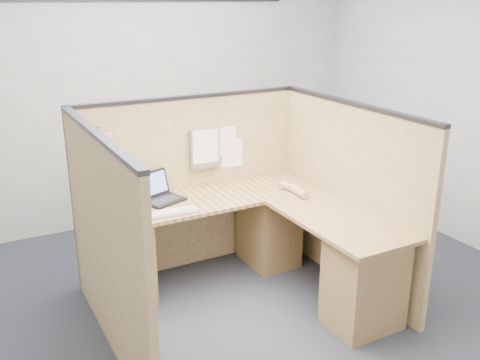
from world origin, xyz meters
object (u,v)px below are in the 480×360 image
keyboard (173,212)px  l_desk (250,248)px  laptop (161,193)px  mouse (285,186)px

keyboard → l_desk: bearing=-14.9°
laptop → mouse: 1.06m
laptop → l_desk: bearing=-64.8°
laptop → mouse: bearing=-34.0°
l_desk → mouse: 0.67m
l_desk → keyboard: size_ratio=4.75×
keyboard → mouse: size_ratio=3.99×
laptop → keyboard: size_ratio=0.93×
l_desk → mouse: (0.50, 0.27, 0.36)m
l_desk → mouse: mouse is taller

